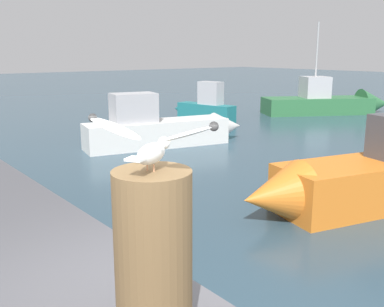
# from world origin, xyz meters

# --- Properties ---
(mooring_post) EXTENTS (0.40, 0.40, 0.89)m
(mooring_post) POSITION_xyz_m (0.05, -0.51, 1.80)
(mooring_post) COLOR brown
(mooring_post) RESTS_ON harbor_quay
(seagull) EXTENTS (0.65, 0.42, 0.26)m
(seagull) POSITION_xyz_m (0.05, -0.51, 2.38)
(seagull) COLOR tan
(seagull) RESTS_ON mooring_post
(boat_green) EXTENTS (4.28, 6.00, 4.41)m
(boat_green) POSITION_xyz_m (-10.30, 16.40, 0.49)
(boat_green) COLOR #2D6B3D
(boat_green) RESTS_ON ground_plane
(boat_white) EXTENTS (2.12, 5.22, 1.69)m
(boat_white) POSITION_xyz_m (-9.19, 6.07, 0.53)
(boat_white) COLOR silver
(boat_white) RESTS_ON ground_plane
(boat_orange) EXTENTS (2.37, 5.06, 1.76)m
(boat_orange) POSITION_xyz_m (-2.40, 5.58, 0.52)
(boat_orange) COLOR orange
(boat_orange) RESTS_ON ground_plane
(boat_teal) EXTENTS (3.12, 1.19, 1.63)m
(boat_teal) POSITION_xyz_m (-12.30, 10.22, 0.56)
(boat_teal) COLOR #1E7075
(boat_teal) RESTS_ON ground_plane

